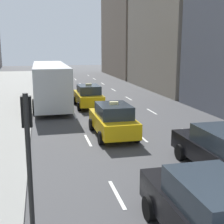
% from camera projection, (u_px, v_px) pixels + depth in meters
% --- Properties ---
extents(lane_markings, '(5.72, 56.00, 0.01)m').
position_uv_depth(lane_markings, '(105.00, 106.00, 24.82)').
color(lane_markings, white).
rests_on(lane_markings, ground).
extents(building_row_right, '(6.00, 57.18, 20.23)m').
position_uv_depth(building_row_right, '(192.00, 3.00, 29.60)').
color(building_row_right, gray).
rests_on(building_row_right, ground).
extents(taxi_second, '(2.02, 4.40, 1.87)m').
position_uv_depth(taxi_second, '(113.00, 120.00, 16.20)').
color(taxi_second, yellow).
rests_on(taxi_second, ground).
extents(taxi_third, '(2.02, 4.40, 1.87)m').
position_uv_depth(taxi_third, '(88.00, 96.00, 24.09)').
color(taxi_third, yellow).
rests_on(taxi_third, ground).
extents(sedan_black_near, '(2.02, 4.49, 1.76)m').
position_uv_depth(sedan_black_near, '(209.00, 213.00, 7.09)').
color(sedan_black_near, black).
rests_on(sedan_black_near, ground).
extents(sedan_silver_behind, '(2.02, 4.85, 1.69)m').
position_uv_depth(sedan_silver_behind, '(222.00, 150.00, 11.46)').
color(sedan_silver_behind, black).
rests_on(sedan_silver_behind, ground).
extents(city_bus, '(2.80, 11.61, 3.25)m').
position_uv_depth(city_bus, '(50.00, 82.00, 25.12)').
color(city_bus, '#B7BCC1').
rests_on(city_bus, ground).
extents(traffic_light_pole, '(0.24, 0.42, 3.60)m').
position_uv_depth(traffic_light_pole, '(28.00, 144.00, 7.18)').
color(traffic_light_pole, black).
rests_on(traffic_light_pole, ground).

